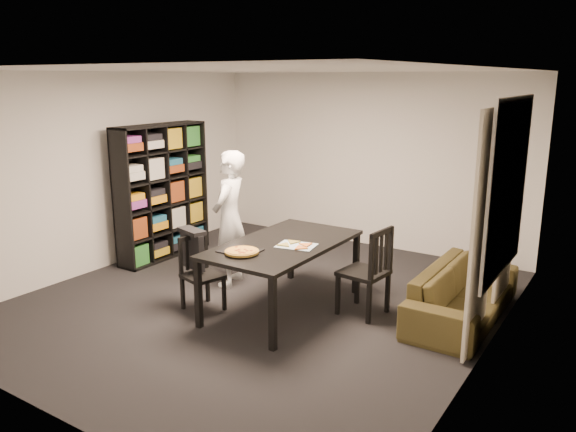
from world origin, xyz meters
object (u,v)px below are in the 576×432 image
Objects in this scene: chair_left at (199,268)px; baking_tray at (240,251)px; person at (230,219)px; pepperoni_pizza at (242,251)px; chair_right at (371,266)px; dining_table at (283,249)px; bookshelf at (162,192)px; sofa at (463,293)px.

chair_left is 0.68m from baking_tray.
person is 4.79× the size of pepperoni_pizza.
chair_left reaches higher than pepperoni_pizza.
pepperoni_pizza is at bearing -81.65° from chair_left.
chair_right is 1.40m from pepperoni_pizza.
dining_table is at bearing 68.73° from baking_tray.
bookshelf is 2.68m from pepperoni_pizza.
chair_left is 2.36× the size of pepperoni_pizza.
person is 0.89× the size of sofa.
chair_right reaches higher than chair_left.
chair_left is at bearing -34.31° from bookshelf.
pepperoni_pizza is (-1.02, -0.93, 0.24)m from chair_right.
sofa is (1.95, 1.37, -0.50)m from baking_tray.
bookshelf is 2.30× the size of chair_left.
chair_left reaches higher than sofa.
chair_left is 0.84× the size of chair_right.
sofa is (2.74, 0.55, -0.56)m from person.
chair_right is (1.70, 0.85, 0.09)m from chair_left.
pepperoni_pizza is at bearing -102.59° from dining_table.
person is (1.50, -0.36, -0.11)m from bookshelf.
dining_table is at bearing -43.57° from chair_left.
baking_tray is at bearing -76.69° from chair_left.
chair_right is (0.89, 0.36, -0.14)m from dining_table.
baking_tray is (0.61, -0.02, 0.31)m from chair_left.
person is 1.14m from baking_tray.
chair_left is 1.90m from chair_right.
dining_table is 1.88× the size of chair_right.
baking_tray is at bearing 28.33° from person.
chair_left is (-0.81, -0.48, -0.23)m from dining_table.
pepperoni_pizza is 2.42m from sofa.
dining_table reaches higher than sofa.
baking_tray is 0.21× the size of sofa.
bookshelf is at bearing -119.24° from person.
baking_tray is (0.79, -0.82, -0.06)m from person.
bookshelf is 4.75× the size of baking_tray.
person is at bearing 134.17° from baking_tray.
chair_left is 2.90m from sofa.
bookshelf is 1.13× the size of person.
bookshelf is at bearing 92.59° from sofa.
bookshelf reaches higher than chair_left.
dining_table is at bearing -15.00° from bookshelf.
dining_table is at bearing 116.17° from sofa.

